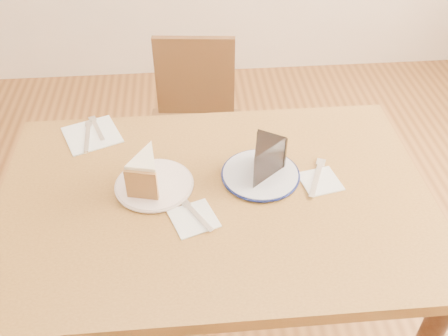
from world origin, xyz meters
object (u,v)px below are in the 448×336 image
table (215,219)px  plate_navy (260,175)px  plate_cream (154,185)px  chocolate_cake (262,162)px  carrot_cake (148,170)px  chair_far (195,128)px

table → plate_navy: 0.18m
plate_cream → chocolate_cake: bearing=1.3°
chocolate_cake → plate_navy: bearing=-51.9°
table → chocolate_cake: 0.22m
plate_navy → carrot_cake: size_ratio=1.84×
table → chair_far: (-0.04, 0.74, -0.20)m
chair_far → carrot_cake: (-0.14, -0.68, 0.36)m
chair_far → carrot_cake: size_ratio=6.82×
plate_cream → chocolate_cake: (0.31, 0.01, 0.05)m
table → carrot_cake: carrot_cake is taller
plate_cream → plate_navy: 0.30m
plate_cream → chair_far: bearing=79.2°
table → plate_cream: size_ratio=5.67×
plate_navy → carrot_cake: carrot_cake is taller
chair_far → plate_cream: size_ratio=3.79×
plate_navy → carrot_cake: (-0.32, -0.01, 0.05)m
carrot_cake → plate_navy: bearing=15.3°
chair_far → plate_navy: size_ratio=3.70×
plate_cream → plate_navy: (0.30, 0.02, 0.00)m
carrot_cake → table: bearing=-3.9°
plate_navy → chocolate_cake: (0.00, -0.01, 0.05)m
table → plate_navy: (0.14, 0.07, 0.10)m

